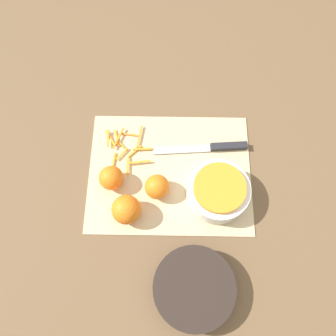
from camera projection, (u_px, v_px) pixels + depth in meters
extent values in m
plane|color=brown|center=(168.00, 173.00, 0.93)|extent=(4.00, 4.00, 0.00)
cube|color=#CCB284|center=(168.00, 172.00, 0.92)|extent=(0.46, 0.36, 0.01)
cylinder|color=silver|center=(216.00, 192.00, 0.87)|extent=(0.17, 0.17, 0.06)
cylinder|color=orange|center=(218.00, 188.00, 0.84)|extent=(0.14, 0.14, 0.02)
cylinder|color=black|center=(192.00, 288.00, 0.79)|extent=(0.20, 0.20, 0.05)
cube|color=#232328|center=(227.00, 146.00, 0.94)|extent=(0.11, 0.03, 0.02)
cube|color=#B2B2B7|center=(180.00, 150.00, 0.94)|extent=(0.17, 0.03, 0.00)
sphere|color=orange|center=(155.00, 187.00, 0.87)|extent=(0.07, 0.07, 0.07)
sphere|color=orange|center=(124.00, 209.00, 0.84)|extent=(0.08, 0.08, 0.08)
sphere|color=orange|center=(109.00, 178.00, 0.88)|extent=(0.07, 0.07, 0.07)
cube|color=orange|center=(133.00, 151.00, 0.94)|extent=(0.04, 0.04, 0.00)
cube|color=orange|center=(120.00, 154.00, 0.94)|extent=(0.03, 0.04, 0.00)
cube|color=orange|center=(107.00, 138.00, 0.95)|extent=(0.01, 0.05, 0.00)
cube|color=orange|center=(127.00, 134.00, 0.96)|extent=(0.06, 0.01, 0.00)
cube|color=orange|center=(117.00, 138.00, 0.95)|extent=(0.03, 0.07, 0.00)
cube|color=orange|center=(121.00, 146.00, 0.95)|extent=(0.02, 0.03, 0.00)
cube|color=orange|center=(126.00, 166.00, 0.92)|extent=(0.01, 0.06, 0.00)
cube|color=orange|center=(115.00, 138.00, 0.96)|extent=(0.02, 0.05, 0.00)
cube|color=orange|center=(138.00, 137.00, 0.95)|extent=(0.02, 0.07, 0.00)
cube|color=orange|center=(112.00, 159.00, 0.93)|extent=(0.01, 0.04, 0.00)
cube|color=orange|center=(138.00, 162.00, 0.92)|extent=(0.06, 0.01, 0.00)
cube|color=orange|center=(108.00, 137.00, 0.95)|extent=(0.03, 0.05, 0.00)
cube|color=orange|center=(141.00, 149.00, 0.94)|extent=(0.06, 0.01, 0.00)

